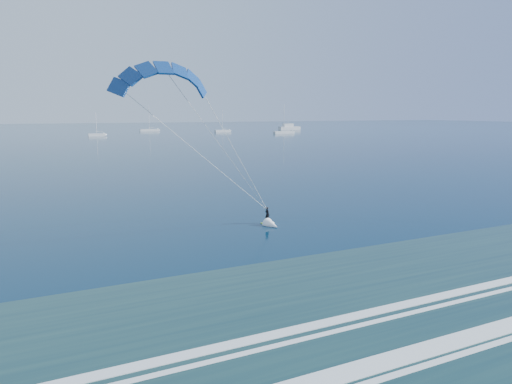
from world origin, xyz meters
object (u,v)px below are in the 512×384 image
object	(u,v)px
kitesurfer_rig	(224,151)
sailboat_2	(149,130)
sailboat_4	(284,132)
sailboat_3	(223,131)
motor_yacht	(289,127)
sailboat_1	(97,135)

from	to	relation	value
kitesurfer_rig	sailboat_2	xyz separation A→B (m)	(40.62, 215.35, -6.51)
kitesurfer_rig	sailboat_4	bearing A→B (deg)	59.90
sailboat_3	sailboat_4	xyz separation A→B (m)	(21.20, -27.06, 0.02)
motor_yacht	sailboat_2	distance (m)	79.47
motor_yacht	kitesurfer_rig	bearing A→B (deg)	-120.56
motor_yacht	sailboat_3	distance (m)	47.84
motor_yacht	sailboat_3	size ratio (longest dim) A/B	1.14
kitesurfer_rig	sailboat_1	size ratio (longest dim) A/B	1.65
sailboat_2	kitesurfer_rig	bearing A→B (deg)	-100.68
kitesurfer_rig	sailboat_1	bearing A→B (deg)	86.99
sailboat_1	sailboat_4	size ratio (longest dim) A/B	0.71
sailboat_2	sailboat_3	bearing A→B (deg)	-39.53
kitesurfer_rig	sailboat_2	distance (m)	219.25
kitesurfer_rig	sailboat_1	xyz separation A→B (m)	(9.11, 173.59, -6.53)
sailboat_3	sailboat_4	distance (m)	34.38
motor_yacht	sailboat_1	world-z (taller)	sailboat_1
motor_yacht	sailboat_4	size ratio (longest dim) A/B	0.92
sailboat_1	sailboat_2	size ratio (longest dim) A/B	0.73
kitesurfer_rig	sailboat_3	bearing A→B (deg)	68.98
kitesurfer_rig	sailboat_1	world-z (taller)	kitesurfer_rig
motor_yacht	sailboat_1	bearing A→B (deg)	-165.84
sailboat_1	kitesurfer_rig	bearing A→B (deg)	-93.01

